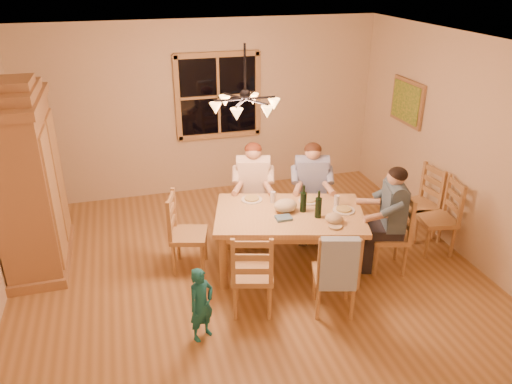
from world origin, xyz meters
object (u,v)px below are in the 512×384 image
object	(u,v)px
chair_near_left	(252,286)
chair_near_right	(333,286)
chandelier	(245,104)
adult_slate_man	(392,207)
chair_far_right	(310,215)
adult_plaid_man	(312,179)
adult_woman	(253,179)
dining_table	(289,220)
chair_spare_back	(417,215)
wine_bottle_b	(318,204)
chair_end_left	(190,246)
chair_end_right	(387,246)
wine_bottle_a	(303,199)
armoire	(29,185)
chair_spare_front	(435,230)
chair_far_left	(253,215)
child	(201,304)

from	to	relation	value
chair_near_left	chair_near_right	bearing A→B (deg)	0.00
chandelier	adult_slate_man	world-z (taller)	chandelier
chair_far_right	adult_plaid_man	world-z (taller)	adult_plaid_man
chandelier	adult_woman	world-z (taller)	chandelier
dining_table	chair_spare_back	bearing A→B (deg)	8.52
dining_table	adult_plaid_man	xyz separation A→B (m)	(0.54, 0.70, 0.18)
adult_slate_man	wine_bottle_b	size ratio (longest dim) A/B	2.65
wine_bottle_b	dining_table	bearing A→B (deg)	145.38
chair_near_left	chair_end_left	xyz separation A→B (m)	(-0.52, 0.99, 0.00)
chandelier	chair_near_left	distance (m)	1.94
chandelier	chair_end_right	size ratio (longest dim) A/B	0.78
chair_near_right	adult_woman	bearing A→B (deg)	117.90
adult_woman	wine_bottle_a	distance (m)	0.98
chair_near_left	chair_far_right	bearing A→B (deg)	64.80
adult_plaid_man	chair_end_left	bearing A→B (deg)	27.98
chair_far_right	wine_bottle_a	distance (m)	1.01
chandelier	wine_bottle_b	distance (m)	1.42
armoire	chair_far_right	world-z (taller)	armoire
adult_slate_man	chair_spare_front	world-z (taller)	adult_slate_man
adult_woman	chair_spare_front	world-z (taller)	adult_woman
chair_far_left	adult_woman	world-z (taller)	adult_woman
chair_far_left	wine_bottle_b	world-z (taller)	wine_bottle_b
chair_far_right	wine_bottle_b	distance (m)	1.12
chair_far_left	chair_far_right	distance (m)	0.77
dining_table	chair_far_left	bearing A→B (deg)	102.26
adult_woman	wine_bottle_b	size ratio (longest dim) A/B	2.65
chair_spare_front	chair_spare_back	world-z (taller)	same
adult_woman	child	bearing A→B (deg)	76.54
adult_woman	chair_near_left	bearing A→B (deg)	90.00
chair_spare_back	dining_table	bearing A→B (deg)	91.25
armoire	dining_table	size ratio (longest dim) A/B	1.18
dining_table	chandelier	bearing A→B (deg)	169.03
chair_near_left	child	distance (m)	0.67
armoire	chair_far_left	size ratio (longest dim) A/B	2.32
armoire	chair_far_left	distance (m)	2.83
wine_bottle_a	child	bearing A→B (deg)	-145.75
chair_end_right	chair_spare_front	xyz separation A→B (m)	(0.79, 0.20, 0.00)
dining_table	chair_far_right	size ratio (longest dim) A/B	1.97
chair_near_left	adult_woman	size ratio (longest dim) A/B	1.13
chandelier	adult_woman	size ratio (longest dim) A/B	0.88
child	chair_end_left	bearing A→B (deg)	55.51
wine_bottle_a	chair_near_left	bearing A→B (deg)	-140.41
armoire	dining_table	distance (m)	3.10
chandelier	chair_near_left	xyz separation A→B (m)	(-0.13, -0.77, -1.77)
chair_end_left	chair_near_right	bearing A→B (deg)	63.43
chandelier	wine_bottle_b	size ratio (longest dim) A/B	2.33
chair_end_right	chair_spare_back	world-z (taller)	same
wine_bottle_b	armoire	bearing A→B (deg)	160.32
armoire	chair_end_right	bearing A→B (deg)	-17.38
chandelier	adult_slate_man	bearing A→B (deg)	-14.25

